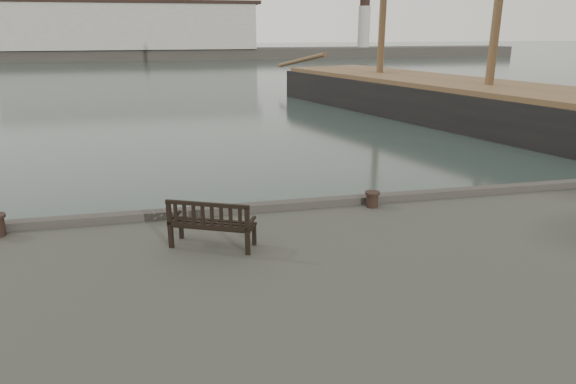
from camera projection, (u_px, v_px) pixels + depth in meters
name	position (u px, v px, depth m)	size (l,w,h in m)	color
ground	(234.00, 268.00, 13.06)	(400.00, 400.00, 0.00)	black
breakwater	(150.00, 36.00, 96.25)	(140.00, 9.50, 12.20)	#383530
bench	(212.00, 232.00, 10.41)	(1.81, 1.26, 0.99)	black
bollard_right	(372.00, 199.00, 12.78)	(0.37, 0.37, 0.39)	black
tall_ship_main	(485.00, 114.00, 31.99)	(18.07, 37.51, 27.74)	black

